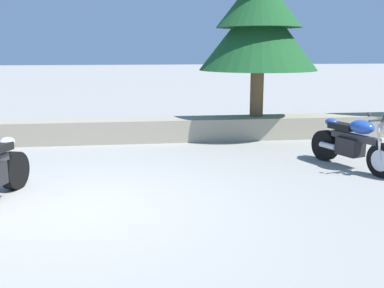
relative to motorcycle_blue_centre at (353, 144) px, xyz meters
name	(u,v)px	position (x,y,z in m)	size (l,w,h in m)	color
ground_plane	(79,209)	(-4.96, -1.61, -0.49)	(120.00, 120.00, 0.00)	gray
stone_wall	(101,131)	(-4.96, 3.19, -0.21)	(36.00, 0.80, 0.55)	gray
motorcycle_blue_centre	(353,144)	(0.00, 0.00, 0.00)	(0.96, 1.99, 1.18)	black
pine_tree_mid_left	(259,20)	(-0.99, 3.34, 2.47)	(2.97, 2.97, 4.10)	brown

